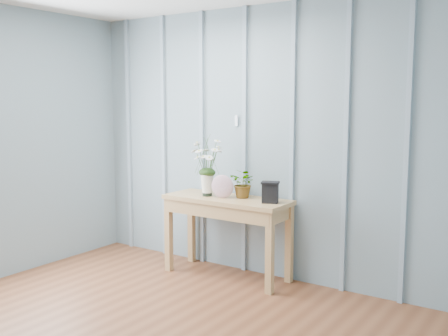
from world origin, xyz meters
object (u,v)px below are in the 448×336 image
Objects in this scene: sideboard at (227,210)px; felt_disc_vessel at (222,186)px; carved_box at (270,192)px; daisy_vase at (207,158)px.

sideboard is 0.23m from felt_disc_vessel.
felt_disc_vessel is at bearing -174.34° from carved_box.
daisy_vase is 0.31m from felt_disc_vessel.
felt_disc_vessel is 1.15× the size of carved_box.
daisy_vase reaches higher than felt_disc_vessel.
sideboard is at bearing 179.95° from carved_box.
daisy_vase is at bearing -177.06° from carved_box.
daisy_vase is 0.71m from carved_box.
daisy_vase reaches higher than sideboard.
daisy_vase is 3.08× the size of carved_box.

